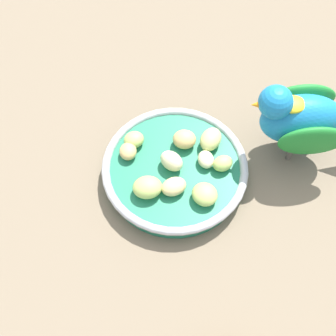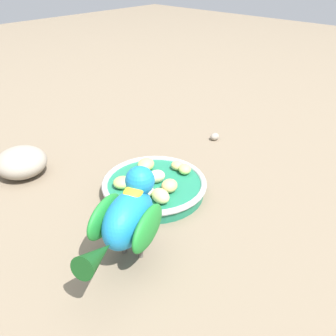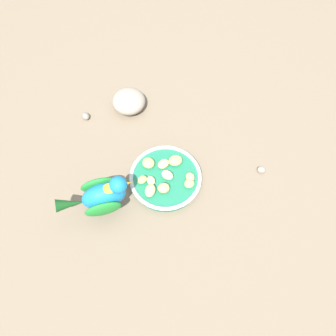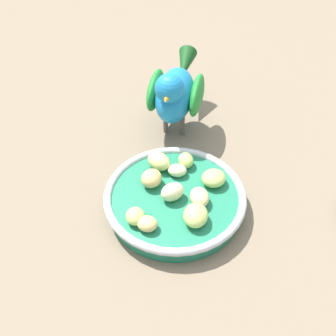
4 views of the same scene
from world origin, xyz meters
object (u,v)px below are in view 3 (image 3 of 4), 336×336
apple_piece_6 (142,180)px  pebble_0 (261,170)px  apple_piece_8 (150,190)px  rock_large (129,101)px  apple_piece_2 (189,185)px  apple_piece_5 (167,175)px  apple_piece_0 (151,180)px  feeding_bowl (166,178)px  apple_piece_1 (163,164)px  parrot (102,196)px  apple_piece_9 (175,160)px  apple_piece_7 (148,163)px  apple_piece_3 (190,177)px  apple_piece_4 (164,188)px  pebble_1 (86,116)px

apple_piece_6 → pebble_0: apple_piece_6 is taller
apple_piece_8 → rock_large: bearing=-71.2°
apple_piece_2 → apple_piece_5: apple_piece_5 is taller
apple_piece_0 → rock_large: bearing=-69.4°
apple_piece_2 → apple_piece_5: bearing=-21.3°
feeding_bowl → apple_piece_0: (0.04, 0.02, 0.02)m
apple_piece_1 → parrot: (0.13, 0.12, 0.04)m
apple_piece_1 → apple_piece_9: size_ratio=0.87×
rock_large → pebble_0: size_ratio=4.49×
apple_piece_2 → apple_piece_8: size_ratio=0.75×
apple_piece_2 → apple_piece_6: size_ratio=1.03×
feeding_bowl → apple_piece_7: apple_piece_7 is taller
apple_piece_7 → apple_piece_9: apple_piece_9 is taller
apple_piece_1 → apple_piece_2: 0.09m
apple_piece_6 → apple_piece_3: bearing=-170.2°
apple_piece_2 → rock_large: bearing=-53.4°
apple_piece_6 → parrot: size_ratio=0.15×
apple_piece_4 → apple_piece_8: 0.03m
apple_piece_2 → pebble_1: size_ratio=1.06×
rock_large → pebble_0: rock_large is taller
apple_piece_3 → parrot: bearing=23.6°
apple_piece_6 → apple_piece_7: bearing=-100.9°
feeding_bowl → apple_piece_4: size_ratio=6.22×
parrot → apple_piece_7: bearing=31.4°
apple_piece_3 → rock_large: bearing=-50.5°
apple_piece_8 → pebble_1: apple_piece_8 is taller
apple_piece_8 → apple_piece_3: bearing=-153.6°
feeding_bowl → pebble_0: feeding_bowl is taller
apple_piece_2 → apple_piece_9: (0.04, -0.07, 0.00)m
apple_piece_4 → apple_piece_5: (-0.01, -0.04, 0.00)m
parrot → rock_large: size_ratio=1.83×
apple_piece_5 → apple_piece_6: bearing=17.4°
apple_piece_2 → apple_piece_4: 0.07m
apple_piece_0 → apple_piece_6: bearing=8.8°
apple_piece_5 → parrot: size_ratio=0.18×
apple_piece_3 → parrot: parrot is taller
apple_piece_7 → pebble_0: apple_piece_7 is taller
pebble_0 → parrot: bearing=19.6°
apple_piece_2 → rock_large: (0.20, -0.26, -0.00)m
apple_piece_8 → pebble_0: (-0.29, -0.10, -0.03)m
apple_piece_5 → apple_piece_9: 0.05m
apple_piece_6 → parrot: parrot is taller
parrot → apple_piece_8: bearing=0.1°
apple_piece_9 → parrot: bearing=39.3°
apple_piece_4 → pebble_1: bearing=-41.5°
parrot → pebble_0: bearing=-1.3°
apple_piece_6 → pebble_1: 0.29m
apple_piece_0 → parrot: 0.14m
apple_piece_2 → parrot: (0.21, 0.07, 0.04)m
pebble_0 → apple_piece_9: bearing=1.7°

